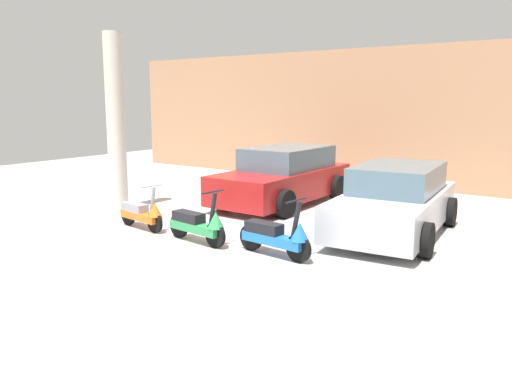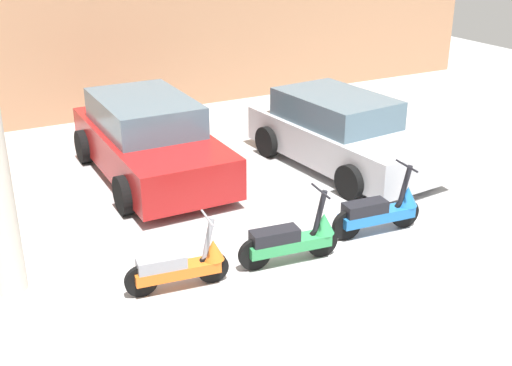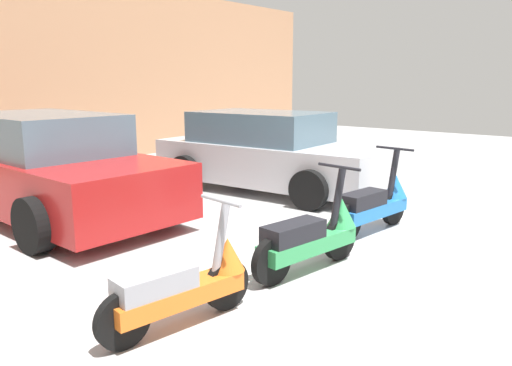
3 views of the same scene
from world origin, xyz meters
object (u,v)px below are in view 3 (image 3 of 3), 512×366
object	(u,v)px
scooter_front_left	(185,284)
car_rear_center	(269,153)
scooter_front_center	(376,203)
scooter_front_right	(313,235)
car_rear_left	(49,168)

from	to	relation	value
scooter_front_left	car_rear_center	size ratio (longest dim) A/B	0.33
scooter_front_center	car_rear_center	distance (m)	2.78
scooter_front_right	car_rear_left	xyz separation A→B (m)	(-0.64, 3.90, 0.31)
car_rear_left	scooter_front_center	bearing A→B (deg)	30.96
scooter_front_left	scooter_front_right	world-z (taller)	scooter_front_right
scooter_front_right	car_rear_center	size ratio (longest dim) A/B	0.36
scooter_front_right	car_rear_center	bearing A→B (deg)	52.36
car_rear_left	car_rear_center	bearing A→B (deg)	70.16
car_rear_center	scooter_front_right	bearing A→B (deg)	-49.72
scooter_front_left	car_rear_left	distance (m)	3.94
car_rear_left	car_rear_center	world-z (taller)	car_rear_left
scooter_front_center	car_rear_left	xyz separation A→B (m)	(-2.22, 3.77, 0.31)
scooter_front_left	car_rear_left	size ratio (longest dim) A/B	0.32
scooter_front_right	scooter_front_center	world-z (taller)	scooter_front_center
scooter_front_right	car_rear_center	distance (m)	3.79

